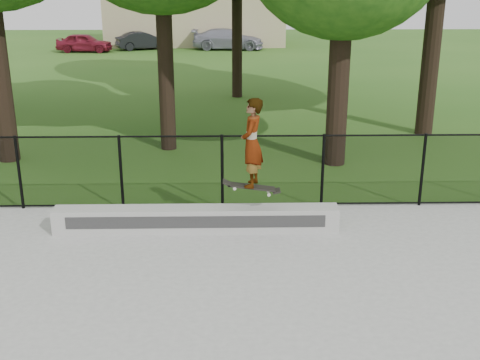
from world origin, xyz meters
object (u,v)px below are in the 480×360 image
at_px(grind_ledge, 196,219).
at_px(skater_airborne, 252,145).
at_px(car_b, 143,41).
at_px(car_a, 84,43).
at_px(car_c, 228,39).

xyz_separation_m(grind_ledge, skater_airborne, (0.99, -0.17, 1.44)).
bearing_deg(car_b, skater_airborne, 168.71).
xyz_separation_m(car_a, skater_airborne, (9.33, -28.55, 1.14)).
bearing_deg(car_c, car_b, 92.82).
height_order(grind_ledge, car_c, car_c).
relative_size(car_b, skater_airborne, 1.83).
relative_size(car_a, car_c, 0.81).
xyz_separation_m(car_b, car_c, (5.48, -0.10, 0.10)).
relative_size(grind_ledge, car_b, 1.65).
xyz_separation_m(car_a, car_b, (3.51, 1.26, -0.01)).
relative_size(grind_ledge, skater_airborne, 3.03).
xyz_separation_m(grind_ledge, car_b, (-4.83, 29.64, 0.28)).
bearing_deg(car_c, car_a, 101.25).
relative_size(car_a, skater_airborne, 1.99).
height_order(grind_ledge, car_b, car_b).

